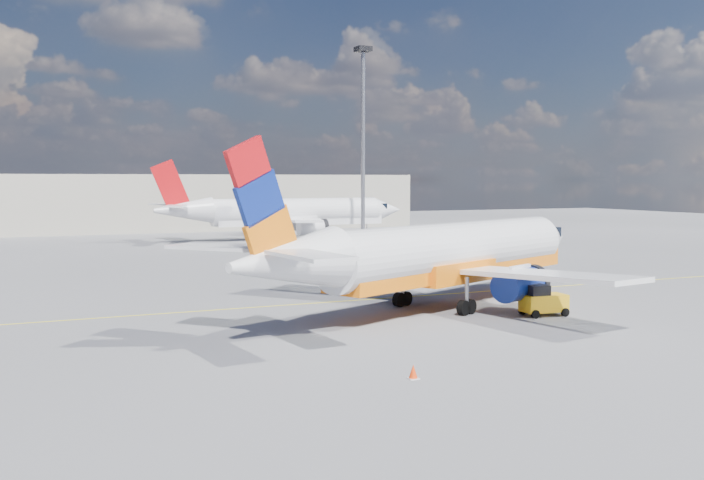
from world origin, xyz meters
name	(u,v)px	position (x,y,z in m)	size (l,w,h in m)	color
ground	(358,309)	(0.00, 0.00, 0.00)	(240.00, 240.00, 0.00)	#58585C
taxi_line	(338,301)	(0.00, 3.00, 0.01)	(70.00, 0.15, 0.01)	yellow
terminal_main	(175,202)	(5.00, 75.00, 4.00)	(70.00, 14.00, 8.00)	beige
main_jet	(443,254)	(4.45, -1.70, 3.08)	(29.90, 22.49, 9.24)	white
second_jet	(288,213)	(13.68, 50.30, 3.21)	(31.71, 25.11, 9.62)	white
gse_tug	(542,301)	(8.13, -5.94, 0.80)	(2.48, 1.66, 1.69)	black
traffic_cone	(413,372)	(-4.62, -14.90, 0.26)	(0.38, 0.38, 0.53)	white
floodlight_mast	(363,127)	(18.54, 39.28, 13.07)	(1.59, 1.59, 21.81)	#92929A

